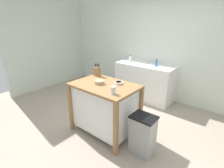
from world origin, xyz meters
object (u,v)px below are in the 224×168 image
Objects in this scene: bottle_dish_soap at (156,63)px; trash_bin at (143,134)px; sink_faucet at (148,59)px; kitchen_island at (105,106)px; drinking_cup at (113,90)px; bowl_ceramic_small at (119,83)px; bottle_spray_cleaner at (130,59)px; bowl_stoneware_deep at (99,82)px; knife_block at (97,71)px.

trash_bin is at bearing -68.59° from bottle_dish_soap.
kitchen_island is at bearing -83.96° from sink_faucet.
trash_bin is (0.43, 0.17, -0.66)m from drinking_cup.
drinking_cup is at bearing -63.27° from bowl_ceramic_small.
bottle_dish_soap is 0.71m from bottle_spray_cleaner.
trash_bin is 2.00m from bottle_dish_soap.
bowl_stoneware_deep is 1.92m from sink_faucet.
bowl_ceramic_small is 0.20× the size of trash_bin.
trash_bin is 3.17× the size of bottle_spray_cleaner.
bottle_spray_cleaner is at bearing 129.23° from trash_bin.
bottle_dish_soap is at bearing 86.60° from kitchen_island.
bowl_stoneware_deep is at bearing 179.66° from trash_bin.
bottle_dish_soap is (0.19, 1.75, 0.03)m from bowl_stoneware_deep.
trash_bin is at bearing -50.77° from bottle_spray_cleaner.
drinking_cup is (0.79, -0.48, -0.03)m from knife_block.
knife_block is 1.42m from bottle_spray_cleaner.
kitchen_island is 4.99× the size of sink_faucet.
bowl_stoneware_deep is 1.43× the size of drinking_cup.
trash_bin is (1.22, -0.31, -0.70)m from knife_block.
bottle_spray_cleaner is at bearing -177.07° from bottle_dish_soap.
bottle_dish_soap is at bearing 92.53° from bowl_ceramic_small.
bottle_dish_soap is (0.10, 1.72, 0.47)m from kitchen_island.
sink_faucet is (0.23, 1.62, 0.00)m from knife_block.
knife_block is at bearing 148.70° from drinking_cup.
sink_faucet reaches higher than kitchen_island.
sink_faucet is (-0.11, 1.92, 0.06)m from bowl_stoneware_deep.
kitchen_island is 1.96m from sink_faucet.
knife_block is at bearing -82.63° from bottle_spray_cleaner.
drinking_cup is (0.36, -0.21, 0.46)m from kitchen_island.
drinking_cup is (0.45, -0.18, 0.03)m from bowl_stoneware_deep.
bottle_spray_cleaner is at bearing 107.00° from bowl_stoneware_deep.
drinking_cup is at bearing -31.30° from knife_block.
bowl_stoneware_deep is at bearing -143.12° from bowl_ceramic_small.
bottle_spray_cleaner reaches higher than bowl_stoneware_deep.
bottle_spray_cleaner is (-0.41, -0.21, -0.02)m from sink_faucet.
bowl_stoneware_deep is 0.48m from drinking_cup.
bottle_spray_cleaner is (-0.71, -0.04, 0.01)m from bottle_dish_soap.
knife_block is at bearing 138.53° from bowl_stoneware_deep.
bowl_stoneware_deep is 1.76m from bottle_dish_soap.
bowl_ceramic_small is 0.42m from drinking_cup.
bowl_ceramic_small is 1.55m from bottle_dish_soap.
drinking_cup is at bearing -62.81° from bottle_spray_cleaner.
sink_faucet is (-0.56, 2.09, 0.03)m from drinking_cup.
bowl_stoneware_deep reaches higher than bowl_ceramic_small.
drinking_cup is at bearing -75.07° from sink_faucet.
bowl_stoneware_deep is at bearing -96.23° from bottle_dish_soap.
trash_bin is 2.27m from sink_faucet.
bottle_spray_cleaner is at bearing 117.30° from bowl_ceramic_small.
kitchen_island is at bearing -93.40° from bottle_dish_soap.
bowl_stoneware_deep is at bearing -73.00° from bottle_spray_cleaner.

